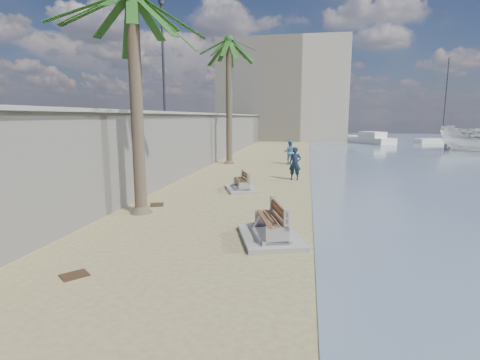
{
  "coord_description": "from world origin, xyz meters",
  "views": [
    {
      "loc": [
        1.74,
        -5.48,
        3.35
      ],
      "look_at": [
        -0.5,
        7.0,
        1.2
      ],
      "focal_mm": 28.0,
      "sensor_mm": 36.0,
      "label": 1
    }
  ],
  "objects": [
    {
      "name": "ground_plane",
      "position": [
        0.0,
        0.0,
        0.0
      ],
      "size": [
        140.0,
        140.0,
        0.0
      ],
      "primitive_type": "plane",
      "color": "#928759"
    },
    {
      "name": "seawall",
      "position": [
        -5.2,
        20.0,
        1.75
      ],
      "size": [
        0.45,
        70.0,
        3.5
      ],
      "primitive_type": "cube",
      "color": "gray",
      "rests_on": "ground_plane"
    },
    {
      "name": "wall_cap",
      "position": [
        -5.2,
        20.0,
        3.55
      ],
      "size": [
        0.8,
        70.0,
        0.12
      ],
      "primitive_type": "cube",
      "color": "gray",
      "rests_on": "seawall"
    },
    {
      "name": "end_building",
      "position": [
        -2.0,
        52.0,
        7.0
      ],
      "size": [
        18.0,
        12.0,
        14.0
      ],
      "primitive_type": "cube",
      "color": "#B7AA93",
      "rests_on": "ground_plane"
    },
    {
      "name": "bench_near",
      "position": [
        0.81,
        4.45,
        0.42
      ],
      "size": [
        2.16,
        2.65,
        0.96
      ],
      "color": "gray",
      "rests_on": "ground_plane"
    },
    {
      "name": "bench_far",
      "position": [
        -1.18,
        11.21,
        0.35
      ],
      "size": [
        1.9,
        2.26,
        0.8
      ],
      "color": "gray",
      "rests_on": "ground_plane"
    },
    {
      "name": "palm_back",
      "position": [
        -3.76,
        20.84,
        8.4
      ],
      "size": [
        5.0,
        5.0,
        9.45
      ],
      "color": "brown",
      "rests_on": "ground_plane"
    },
    {
      "name": "streetlight",
      "position": [
        -5.1,
        12.0,
        6.64
      ],
      "size": [
        0.28,
        0.28,
        5.12
      ],
      "color": "#2D2D33",
      "rests_on": "wall_cap"
    },
    {
      "name": "person_a",
      "position": [
        1.14,
        14.54,
        1.01
      ],
      "size": [
        0.79,
        0.59,
        2.03
      ],
      "primitive_type": "imported",
      "rotation": [
        0.0,
        0.0,
        -0.14
      ],
      "color": "#132034",
      "rests_on": "ground_plane"
    },
    {
      "name": "person_b",
      "position": [
        0.52,
        21.36,
        0.95
      ],
      "size": [
        0.94,
        0.74,
        1.91
      ],
      "primitive_type": "imported",
      "rotation": [
        0.0,
        0.0,
        3.17
      ],
      "color": "teal",
      "rests_on": "ground_plane"
    },
    {
      "name": "yacht_near",
      "position": [
        21.44,
        42.4,
        0.35
      ],
      "size": [
        7.78,
        10.52,
        1.5
      ],
      "primitive_type": null,
      "rotation": [
        0.0,
        0.0,
        1.05
      ],
      "color": "silver",
      "rests_on": "bay_water"
    },
    {
      "name": "yacht_far",
      "position": [
        9.31,
        44.94,
        0.35
      ],
      "size": [
        6.05,
        8.35,
        1.5
      ],
      "primitive_type": null,
      "rotation": [
        0.0,
        0.0,
        2.08
      ],
      "color": "silver",
      "rests_on": "bay_water"
    },
    {
      "name": "sailboat_west",
      "position": [
        18.88,
        46.83,
        0.34
      ],
      "size": [
        7.09,
        4.05,
        10.79
      ],
      "color": "silver",
      "rests_on": "bay_water"
    },
    {
      "name": "debris_b",
      "position": [
        -3.07,
        1.29,
        0.01
      ],
      "size": [
        0.67,
        0.68,
        0.03
      ],
      "primitive_type": "cube",
      "rotation": [
        0.0,
        0.0,
        4.02
      ],
      "color": "#382616",
      "rests_on": "ground_plane"
    },
    {
      "name": "debris_c",
      "position": [
        -3.88,
        7.73,
        0.01
      ],
      "size": [
        0.68,
        0.75,
        0.03
      ],
      "primitive_type": "cube",
      "rotation": [
        0.0,
        0.0,
        1.93
      ],
      "color": "#382616",
      "rests_on": "ground_plane"
    }
  ]
}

